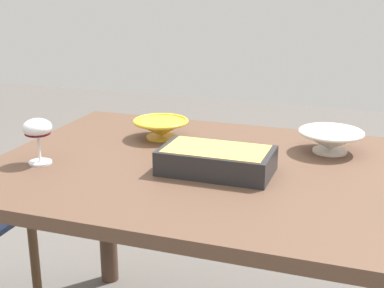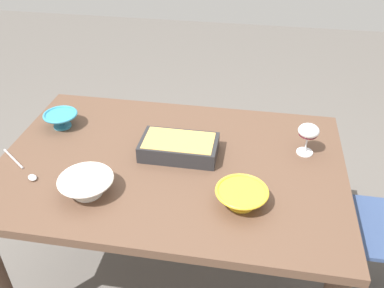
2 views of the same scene
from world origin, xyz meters
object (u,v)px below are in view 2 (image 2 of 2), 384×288
Objects in this scene: small_bowl at (242,196)px; mixing_bowl at (61,119)px; dining_table at (171,181)px; wine_glass at (308,133)px; serving_spoon at (25,170)px; casserole_dish at (179,147)px; serving_bowl at (87,185)px.

mixing_bowl is at bearing 155.97° from small_bowl.
dining_table is 0.40m from small_bowl.
serving_spoon is at bearing -163.89° from wine_glass.
small_bowl reaches higher than dining_table.
serving_bowl is at bearing -134.13° from casserole_dish.
casserole_dish is at bearing -169.04° from wine_glass.
wine_glass is 0.44× the size of casserole_dish.
casserole_dish is at bearing 64.35° from dining_table.
small_bowl is at bearing -34.21° from dining_table.
wine_glass is at bearing 26.17° from serving_bowl.
casserole_dish is 0.63m from serving_spoon.
small_bowl is (0.86, -0.39, -0.00)m from mixing_bowl.
mixing_bowl is at bearing 178.88° from wine_glass.
mixing_bowl is 0.51m from serving_bowl.
casserole_dish is (0.03, 0.05, 0.15)m from dining_table.
dining_table is 5.96× the size of serving_spoon.
mixing_bowl is 0.76× the size of serving_bowl.
mixing_bowl is at bearing 89.08° from serving_spoon.
casserole_dish is 1.66× the size of small_bowl.
casserole_dish is 1.55× the size of serving_bowl.
dining_table is 4.45× the size of casserole_dish.
small_bowl is 0.57m from serving_bowl.
serving_bowl is (-0.29, -0.30, 0.00)m from casserole_dish.
serving_spoon is (-0.30, 0.08, -0.03)m from serving_bowl.
wine_glass reaches higher than serving_spoon.
mixing_bowl reaches higher than small_bowl.
wine_glass is at bearing -1.12° from mixing_bowl.
serving_bowl is (0.29, -0.42, 0.00)m from mixing_bowl.
small_bowl is at bearing -2.74° from serving_spoon.
dining_table is 10.21× the size of wine_glass.
serving_bowl is at bearing -176.20° from small_bowl.
serving_spoon is (-0.56, -0.17, 0.11)m from dining_table.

